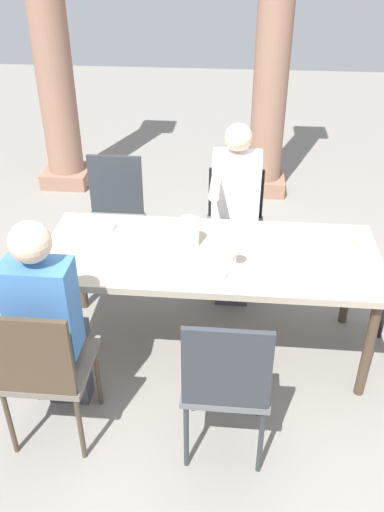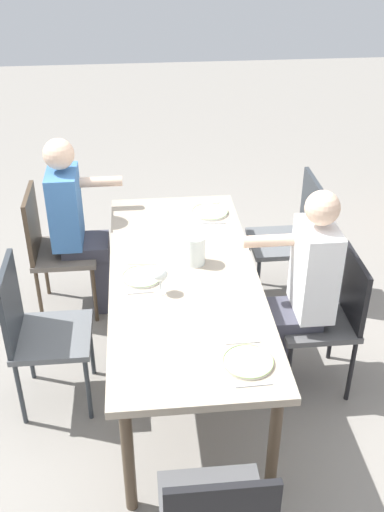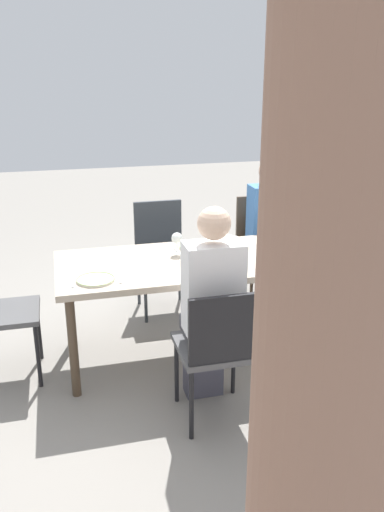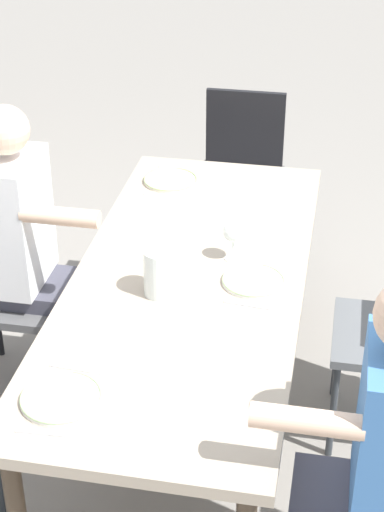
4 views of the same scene
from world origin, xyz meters
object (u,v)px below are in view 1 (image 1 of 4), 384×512
Objects in this scene: stone_column_near at (50,37)px; chair_west_south at (43,366)px; diner_man_white at (235,210)px; wine_glass_1 at (236,249)px; diner_woman_green at (49,319)px; dining_table at (210,261)px; plate_1 at (207,273)px; chair_mid_south at (226,378)px; plate_2 at (334,237)px; chair_mid_north at (235,220)px; plate_0 at (97,226)px; water_pitcher at (190,233)px; stone_column_centre at (273,45)px; chair_west_north at (114,212)px.

chair_west_south is at bearing -74.84° from stone_column_near.
chair_west_south is 0.71× the size of diner_man_white.
diner_man_white is 0.82m from wine_glass_1.
dining_table is at bearing 40.08° from diner_woman_green.
chair_west_south is 4.04× the size of plate_1.
stone_column_near reaches higher than chair_mid_south.
plate_2 is (0.64, 1.09, 0.21)m from chair_mid_south.
wine_glass_1 is at bearing 36.79° from chair_west_south.
chair_mid_north is 1.11m from plate_0.
plate_0 is at bearing 87.87° from diner_woman_green.
water_pitcher reaches higher than plate_0.
chair_west_south is 1.12m from plate_0.
chair_mid_south is 0.31× the size of stone_column_near.
diner_man_white is 2.75m from stone_column_near.
stone_column_near reaches higher than chair_west_south.
diner_woman_green is 0.44× the size of stone_column_centre.
water_pitcher is (0.63, -0.17, 0.07)m from plate_0.
chair_west_north is 1.02× the size of chair_west_south.
plate_0 is at bearing -117.36° from stone_column_centre.
wine_glass_1 is (0.95, -1.00, 0.32)m from chair_west_north.
dining_table is 1.58× the size of diner_woman_green.
chair_mid_north is 4.95× the size of water_pitcher.
stone_column_centre reaches higher than dining_table.
diner_woman_green is at bearing -131.62° from water_pitcher.
diner_woman_green is 3.51m from stone_column_centre.
chair_west_south is 5.82× the size of wine_glass_1.
water_pitcher is at bearing -170.12° from plate_2.
water_pitcher is (0.66, 0.93, 0.29)m from chair_west_south.
diner_woman_green is 5.34× the size of plate_2.
wine_glass_1 is at bearing -148.63° from plate_2.
stone_column_centre is (0.28, 1.87, 0.78)m from diner_man_white.
stone_column_near is (-1.85, 1.68, 0.99)m from chair_mid_north.
chair_west_north is at bearing -125.92° from stone_column_centre.
diner_man_white reaches higher than plate_2.
dining_table is 8.88× the size of plate_1.
chair_mid_south reaches higher than plate_2.
plate_0 is at bearing -67.46° from stone_column_near.
chair_mid_south is 3.52m from stone_column_centre.
chair_west_south reaches higher than chair_mid_north.
plate_0 is (-1.18, -2.28, -0.72)m from stone_column_centre.
diner_man_white is 0.77m from plate_2.
plate_2 is 0.93m from water_pitcher.
dining_table is at bearing -101.61° from diner_man_white.
plate_0 is (-0.90, -0.42, 0.06)m from diner_man_white.
wine_glass_1 is at bearing -46.39° from chair_west_north.
diner_man_white is at bearing 146.32° from plate_2.
wine_glass_1 is at bearing -88.63° from diner_man_white.
wine_glass_1 is at bearing 32.16° from plate_1.
chair_west_north is 0.65m from plate_0.
chair_west_north is at bearing 168.34° from diner_man_white.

